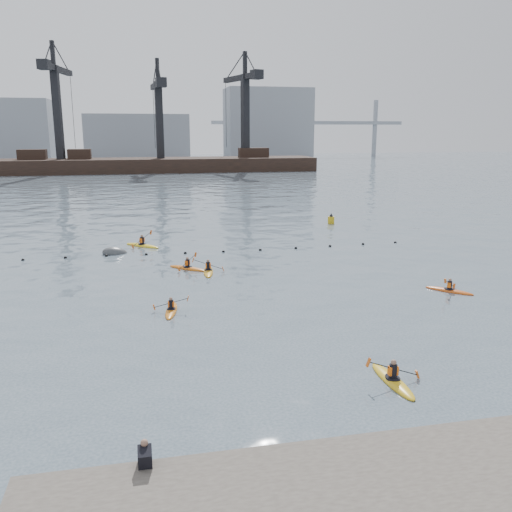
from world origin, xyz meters
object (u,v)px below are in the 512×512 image
at_px(kayaker_4, 449,290).
at_px(kayaker_0, 171,310).
at_px(nav_buoy, 331,220).
at_px(kayaker_1, 393,380).
at_px(kayaker_2, 188,268).
at_px(kayaker_5, 142,245).
at_px(mooring_buoy, 115,254).
at_px(kayaker_3, 208,271).

bearing_deg(kayaker_4, kayaker_0, -40.49).
relative_size(kayaker_0, nav_buoy, 2.36).
relative_size(kayaker_1, kayaker_2, 1.21).
xyz_separation_m(kayaker_0, kayaker_2, (1.67, 8.90, 0.01)).
bearing_deg(kayaker_1, kayaker_0, 126.11).
xyz_separation_m(kayaker_0, kayaker_1, (7.80, -10.18, 0.01)).
relative_size(kayaker_4, nav_buoy, 2.10).
bearing_deg(kayaker_4, kayaker_5, -84.94).
distance_m(kayaker_4, kayaker_5, 24.75).
relative_size(mooring_buoy, nav_buoy, 1.65).
height_order(kayaker_5, mooring_buoy, kayaker_5).
height_order(kayaker_1, kayaker_3, kayaker_1).
bearing_deg(nav_buoy, mooring_buoy, -155.48).
height_order(kayaker_1, nav_buoy, kayaker_1).
xyz_separation_m(kayaker_2, kayaker_5, (-3.00, 8.42, 0.01)).
xyz_separation_m(kayaker_1, kayaker_5, (-9.13, 27.50, 0.01)).
height_order(kayaker_0, nav_buoy, nav_buoy).
bearing_deg(kayaker_3, kayaker_1, -67.75).
bearing_deg(kayaker_3, nav_buoy, 55.82).
bearing_deg(nav_buoy, kayaker_5, -158.95).
bearing_deg(kayaker_4, nav_buoy, -134.40).
height_order(kayaker_2, mooring_buoy, kayaker_2).
distance_m(mooring_buoy, nav_buoy, 23.50).
bearing_deg(kayaker_0, mooring_buoy, 112.39).
relative_size(kayaker_0, kayaker_1, 0.88).
xyz_separation_m(kayaker_2, kayaker_3, (1.30, -1.14, 0.00)).
relative_size(kayaker_0, kayaker_4, 1.12).
distance_m(kayaker_1, nav_buoy, 36.36).
relative_size(kayaker_5, nav_buoy, 2.49).
bearing_deg(kayaker_5, kayaker_2, -117.21).
distance_m(kayaker_4, nav_buoy, 24.59).
bearing_deg(mooring_buoy, kayaker_2, -49.94).
relative_size(kayaker_2, kayaker_5, 0.89).
relative_size(kayaker_4, kayaker_5, 0.84).
bearing_deg(kayaker_5, kayaker_0, -132.46).
bearing_deg(kayaker_3, mooring_buoy, 138.85).
xyz_separation_m(kayaker_4, mooring_buoy, (-19.97, 14.80, -0.09)).
bearing_deg(kayaker_3, kayaker_5, 121.49).
bearing_deg(kayaker_2, nav_buoy, -4.37).
distance_m(kayaker_2, kayaker_5, 8.94).
xyz_separation_m(kayaker_0, kayaker_3, (2.98, 7.77, 0.01)).
bearing_deg(kayaker_1, kayaker_4, 48.56).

